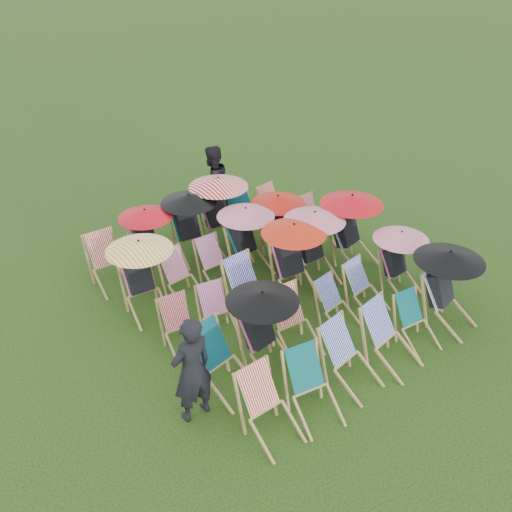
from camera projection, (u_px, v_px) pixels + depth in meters
ground at (275, 304)px, 10.38m from camera, size 100.00×100.00×0.00m
deckchair_0 at (270, 408)px, 7.63m from camera, size 0.64×0.89×0.96m
deckchair_1 at (314, 389)px, 7.93m from camera, size 0.78×0.97×0.95m
deckchair_2 at (351, 358)px, 8.45m from camera, size 0.76×0.97×0.98m
deckchair_3 at (392, 338)px, 8.82m from camera, size 0.78×0.99×1.00m
deckchair_4 at (417, 322)px, 9.26m from camera, size 0.64×0.82×0.83m
deckchair_5 at (449, 288)px, 9.55m from camera, size 1.17×1.27×1.38m
deckchair_6 at (224, 362)px, 8.34m from camera, size 0.81×1.02×1.01m
deckchair_7 at (265, 329)px, 8.68m from camera, size 1.12×1.19×1.33m
deckchair_8 at (295, 323)px, 9.14m from camera, size 0.74×0.96×0.98m
deckchair_9 at (338, 305)px, 9.68m from camera, size 0.64×0.82×0.82m
deckchair_10 at (366, 288)px, 10.07m from camera, size 0.66×0.84×0.85m
deckchair_11 at (400, 261)px, 10.42m from camera, size 1.01×1.05×1.20m
deckchair_12 at (181, 327)px, 9.18m from camera, size 0.64×0.82×0.83m
deckchair_13 at (218, 313)px, 9.48m from camera, size 0.67×0.84×0.82m
deckchair_14 at (251, 290)px, 9.88m from camera, size 0.68×0.95×1.01m
deckchair_15 at (294, 259)px, 10.28m from camera, size 1.18×1.24×1.40m
deckchair_16 at (315, 245)px, 10.71m from camera, size 1.16×1.21×1.38m
deckchair_17 at (353, 229)px, 11.16m from camera, size 1.22×1.33×1.45m
deckchair_18 at (142, 277)px, 9.84m from camera, size 1.16×1.22×1.37m
deckchair_19 at (182, 277)px, 10.33m from camera, size 0.65×0.85×0.88m
deckchair_20 at (217, 264)px, 10.72m from camera, size 0.58×0.80×0.86m
deckchair_21 at (248, 239)px, 10.97m from camera, size 1.11×1.19×1.32m
deckchair_22 at (279, 225)px, 11.49m from camera, size 1.08×1.12×1.28m
deckchair_23 at (314, 223)px, 11.95m from camera, size 0.66×0.91×0.96m
deckchair_24 at (109, 263)px, 10.65m from camera, size 0.69×0.93×0.97m
deckchair_25 at (148, 239)px, 11.06m from camera, size 1.05×1.10×1.24m
deckchair_26 at (191, 225)px, 11.41m from camera, size 1.13×1.19×1.34m
deckchair_27 at (221, 211)px, 11.82m from camera, size 1.22×1.28×1.45m
deckchair_28 at (245, 213)px, 12.27m from camera, size 0.75×0.99×1.01m
deckchair_29 at (276, 207)px, 12.71m from camera, size 0.65×0.84×0.85m
person_left at (192, 370)px, 7.71m from camera, size 0.64×0.43×1.71m
person_rear at (213, 185)px, 12.59m from camera, size 0.97×0.81×1.78m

